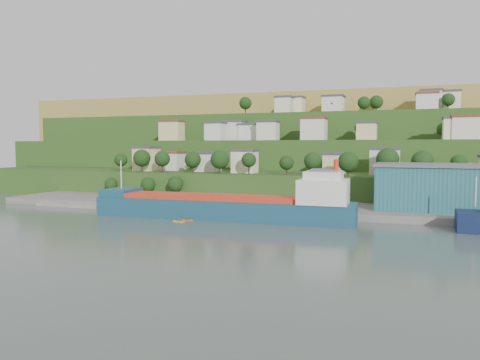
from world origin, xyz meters
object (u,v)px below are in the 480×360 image
at_px(cargo_ship_near, 230,208).
at_px(caravan, 125,197).
at_px(kayak_orange, 188,220).
at_px(warehouse, 433,187).

relative_size(cargo_ship_near, caravan, 10.81).
height_order(caravan, kayak_orange, caravan).
distance_m(warehouse, caravan, 95.97).
height_order(cargo_ship_near, warehouse, cargo_ship_near).
bearing_deg(kayak_orange, cargo_ship_near, 29.56).
bearing_deg(caravan, warehouse, 20.17).
xyz_separation_m(caravan, kayak_orange, (34.10, -22.65, -2.52)).
bearing_deg(cargo_ship_near, warehouse, 21.33).
bearing_deg(cargo_ship_near, kayak_orange, -146.38).
distance_m(cargo_ship_near, warehouse, 56.87).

